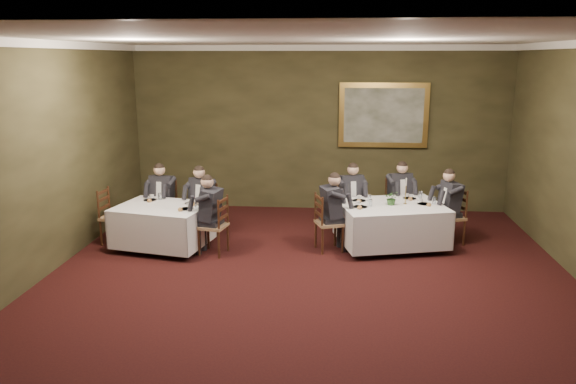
# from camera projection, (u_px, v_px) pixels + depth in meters

# --- Properties ---
(ground) EXTENTS (10.00, 10.00, 0.00)m
(ground) POSITION_uv_depth(u_px,v_px,m) (306.00, 304.00, 7.58)
(ground) COLOR black
(ground) RESTS_ON ground
(ceiling) EXTENTS (8.00, 10.00, 0.10)m
(ceiling) POSITION_uv_depth(u_px,v_px,m) (308.00, 36.00, 6.76)
(ceiling) COLOR silver
(ceiling) RESTS_ON back_wall
(back_wall) EXTENTS (8.00, 0.10, 3.50)m
(back_wall) POSITION_uv_depth(u_px,v_px,m) (319.00, 129.00, 12.01)
(back_wall) COLOR #2D2A16
(back_wall) RESTS_ON ground
(left_wall) EXTENTS (0.10, 10.00, 3.50)m
(left_wall) POSITION_uv_depth(u_px,v_px,m) (8.00, 172.00, 7.50)
(left_wall) COLOR #2D2A16
(left_wall) RESTS_ON ground
(crown_molding) EXTENTS (8.00, 10.00, 0.12)m
(crown_molding) POSITION_uv_depth(u_px,v_px,m) (308.00, 41.00, 6.77)
(crown_molding) COLOR white
(crown_molding) RESTS_ON back_wall
(table_main) EXTENTS (2.05, 1.74, 0.67)m
(table_main) POSITION_uv_depth(u_px,v_px,m) (391.00, 222.00, 9.79)
(table_main) COLOR black
(table_main) RESTS_ON ground
(table_second) EXTENTS (1.73, 1.45, 0.67)m
(table_second) POSITION_uv_depth(u_px,v_px,m) (163.00, 223.00, 9.70)
(table_second) COLOR black
(table_second) RESTS_ON ground
(chair_main_backleft) EXTENTS (0.54, 0.53, 1.00)m
(chair_main_backleft) POSITION_uv_depth(u_px,v_px,m) (350.00, 218.00, 10.62)
(chair_main_backleft) COLOR #97744C
(chair_main_backleft) RESTS_ON ground
(diner_main_backleft) EXTENTS (0.52, 0.57, 1.35)m
(diner_main_backleft) POSITION_uv_depth(u_px,v_px,m) (351.00, 207.00, 10.56)
(diner_main_backleft) COLOR black
(diner_main_backleft) RESTS_ON chair_main_backleft
(chair_main_backright) EXTENTS (0.55, 0.54, 1.00)m
(chair_main_backright) POSITION_uv_depth(u_px,v_px,m) (398.00, 216.00, 10.78)
(chair_main_backright) COLOR #97744C
(chair_main_backright) RESTS_ON ground
(diner_main_backright) EXTENTS (0.53, 0.58, 1.35)m
(diner_main_backright) POSITION_uv_depth(u_px,v_px,m) (399.00, 204.00, 10.71)
(diner_main_backright) COLOR black
(diner_main_backright) RESTS_ON chair_main_backright
(chair_main_endleft) EXTENTS (0.54, 0.56, 1.00)m
(chair_main_endleft) POSITION_uv_depth(u_px,v_px,m) (328.00, 234.00, 9.65)
(chair_main_endleft) COLOR #97744C
(chair_main_endleft) RESTS_ON ground
(diner_main_endleft) EXTENTS (0.59, 0.54, 1.35)m
(diner_main_endleft) POSITION_uv_depth(u_px,v_px,m) (329.00, 221.00, 9.60)
(diner_main_endleft) COLOR black
(diner_main_endleft) RESTS_ON chair_main_endleft
(chair_main_endright) EXTENTS (0.54, 0.55, 1.00)m
(chair_main_endright) POSITION_uv_depth(u_px,v_px,m) (450.00, 228.00, 10.01)
(chair_main_endright) COLOR #97744C
(chair_main_endright) RESTS_ON ground
(diner_main_endright) EXTENTS (0.58, 0.53, 1.35)m
(diner_main_endright) POSITION_uv_depth(u_px,v_px,m) (450.00, 216.00, 9.96)
(diner_main_endright) COLOR black
(diner_main_endright) RESTS_ON chair_main_endright
(chair_sec_backleft) EXTENTS (0.50, 0.48, 1.00)m
(chair_sec_backleft) POSITION_uv_depth(u_px,v_px,m) (164.00, 219.00, 10.58)
(chair_sec_backleft) COLOR #97744C
(chair_sec_backleft) RESTS_ON ground
(diner_sec_backleft) EXTENTS (0.47, 0.53, 1.35)m
(diner_sec_backleft) POSITION_uv_depth(u_px,v_px,m) (163.00, 207.00, 10.52)
(diner_sec_backleft) COLOR black
(diner_sec_backleft) RESTS_ON chair_sec_backleft
(chair_sec_backright) EXTENTS (0.55, 0.54, 1.00)m
(chair_sec_backright) POSITION_uv_depth(u_px,v_px,m) (204.00, 222.00, 10.35)
(chair_sec_backright) COLOR #97744C
(chair_sec_backright) RESTS_ON ground
(diner_sec_backright) EXTENTS (0.54, 0.59, 1.35)m
(diner_sec_backright) POSITION_uv_depth(u_px,v_px,m) (203.00, 210.00, 10.29)
(diner_sec_backright) COLOR black
(diner_sec_backright) RESTS_ON chair_sec_backright
(chair_sec_endright) EXTENTS (0.50, 0.52, 1.00)m
(chair_sec_endright) POSITION_uv_depth(u_px,v_px,m) (214.00, 238.00, 9.47)
(chair_sec_endright) COLOR #97744C
(chair_sec_endright) RESTS_ON ground
(diner_sec_endright) EXTENTS (0.55, 0.49, 1.35)m
(diner_sec_endright) POSITION_uv_depth(u_px,v_px,m) (213.00, 225.00, 9.42)
(diner_sec_endright) COLOR black
(diner_sec_endright) RESTS_ON chair_sec_endright
(chair_sec_endleft) EXTENTS (0.46, 0.48, 1.00)m
(chair_sec_endleft) POSITION_uv_depth(u_px,v_px,m) (115.00, 228.00, 10.01)
(chair_sec_endleft) COLOR #97744C
(chair_sec_endleft) RESTS_ON ground
(centerpiece) EXTENTS (0.25, 0.22, 0.27)m
(centerpiece) POSITION_uv_depth(u_px,v_px,m) (392.00, 197.00, 9.67)
(centerpiece) COLOR #2D5926
(centerpiece) RESTS_ON table_main
(candlestick) EXTENTS (0.07, 0.07, 0.47)m
(candlestick) POSITION_uv_depth(u_px,v_px,m) (406.00, 194.00, 9.74)
(candlestick) COLOR #AB8934
(candlestick) RESTS_ON table_main
(place_setting_table_main) EXTENTS (0.33, 0.31, 0.14)m
(place_setting_table_main) POSITION_uv_depth(u_px,v_px,m) (362.00, 198.00, 10.01)
(place_setting_table_main) COLOR white
(place_setting_table_main) RESTS_ON table_main
(place_setting_table_second) EXTENTS (0.33, 0.31, 0.14)m
(place_setting_table_second) POSITION_uv_depth(u_px,v_px,m) (153.00, 198.00, 10.05)
(place_setting_table_second) COLOR white
(place_setting_table_second) RESTS_ON table_second
(painting) EXTENTS (1.86, 0.09, 1.35)m
(painting) POSITION_uv_depth(u_px,v_px,m) (383.00, 115.00, 11.76)
(painting) COLOR gold
(painting) RESTS_ON back_wall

